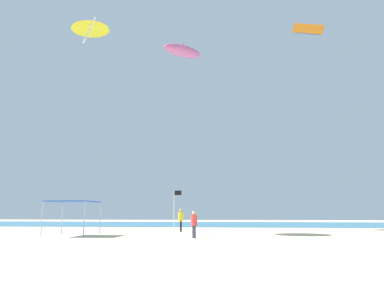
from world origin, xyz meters
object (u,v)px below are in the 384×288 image
at_px(person_leftmost, 194,222).
at_px(kite_inflatable_pink, 182,51).
at_px(kite_delta_yellow, 90,26).
at_px(person_near_tent, 181,218).
at_px(kite_parafoil_orange, 308,29).
at_px(canopy_tent, 73,203).
at_px(banner_flag, 175,207).

height_order(person_leftmost, kite_inflatable_pink, kite_inflatable_pink).
bearing_deg(person_leftmost, kite_delta_yellow, 24.44).
relative_size(person_near_tent, kite_parafoil_orange, 0.57).
xyz_separation_m(canopy_tent, kite_delta_yellow, (-3.30, 9.53, 18.36)).
height_order(canopy_tent, person_leftmost, canopy_tent).
xyz_separation_m(person_leftmost, kite_parafoil_orange, (11.05, 16.32, 20.52)).
bearing_deg(kite_parafoil_orange, person_near_tent, -118.19).
bearing_deg(canopy_tent, person_near_tent, 40.24).
distance_m(canopy_tent, kite_parafoil_orange, 31.08).
bearing_deg(banner_flag, kite_parafoil_orange, 39.70).
height_order(person_near_tent, kite_parafoil_orange, kite_parafoil_orange).
distance_m(kite_delta_yellow, kite_parafoil_orange, 23.51).
bearing_deg(person_leftmost, canopy_tent, 55.69).
bearing_deg(kite_parafoil_orange, person_leftmost, -96.17).
height_order(canopy_tent, banner_flag, banner_flag).
distance_m(person_leftmost, banner_flag, 5.92).
bearing_deg(kite_parafoil_orange, kite_delta_yellow, -140.12).
height_order(person_near_tent, banner_flag, banner_flag).
relative_size(canopy_tent, person_near_tent, 1.67).
height_order(person_near_tent, kite_inflatable_pink, kite_inflatable_pink).
xyz_separation_m(canopy_tent, kite_parafoil_orange, (19.68, 14.40, 19.28)).
relative_size(banner_flag, kite_delta_yellow, 0.65).
distance_m(person_leftmost, kite_delta_yellow, 25.65).
bearing_deg(person_near_tent, kite_inflatable_pink, -179.57).
xyz_separation_m(banner_flag, kite_inflatable_pink, (-1.49, 15.12, 19.53)).
bearing_deg(banner_flag, person_leftmost, -69.73).
relative_size(banner_flag, kite_inflatable_pink, 0.63).
relative_size(person_leftmost, banner_flag, 0.51).
relative_size(canopy_tent, kite_delta_yellow, 0.62).
relative_size(person_near_tent, person_leftmost, 1.13).
bearing_deg(kite_delta_yellow, banner_flag, -141.13).
distance_m(person_near_tent, kite_delta_yellow, 22.26).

